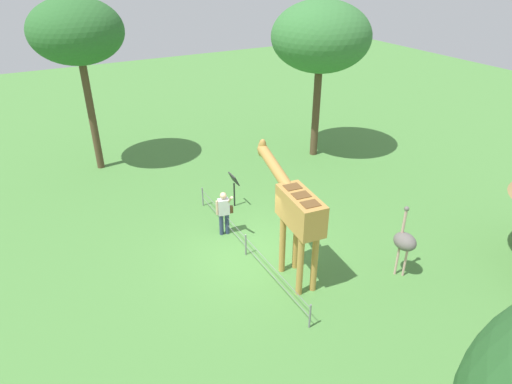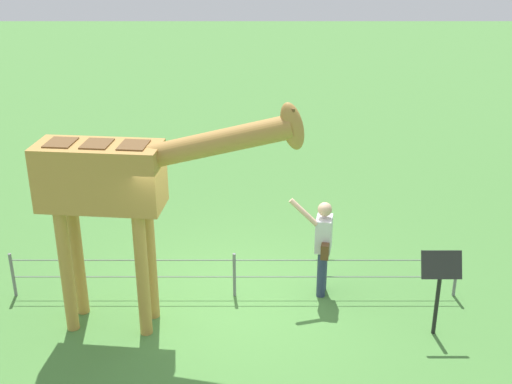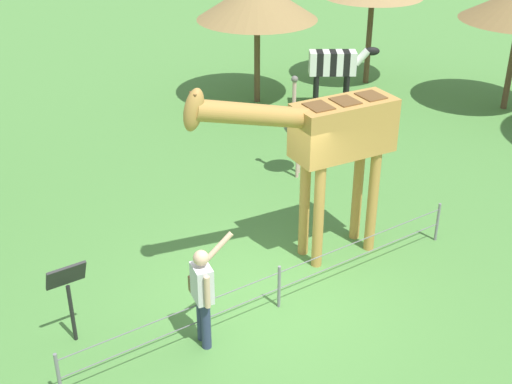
# 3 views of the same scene
# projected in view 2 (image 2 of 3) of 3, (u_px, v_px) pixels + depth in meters

# --- Properties ---
(ground_plane) EXTENTS (60.00, 60.00, 0.00)m
(ground_plane) POSITION_uv_depth(u_px,v_px,m) (237.00, 303.00, 10.28)
(ground_plane) COLOR #4C843D
(giraffe) EXTENTS (3.69, 0.87, 3.47)m
(giraffe) POSITION_uv_depth(u_px,v_px,m) (124.00, 185.00, 8.93)
(giraffe) COLOR #BC8942
(giraffe) RESTS_ON ground_plane
(visitor) EXTENTS (0.72, 0.59, 1.68)m
(visitor) POSITION_uv_depth(u_px,v_px,m) (325.00, 243.00, 10.21)
(visitor) COLOR navy
(visitor) RESTS_ON ground_plane
(info_sign) EXTENTS (0.56, 0.21, 1.32)m
(info_sign) POSITION_uv_depth(u_px,v_px,m) (443.00, 277.00, 9.17)
(info_sign) COLOR black
(info_sign) RESTS_ON ground_plane
(wire_fence) EXTENTS (7.05, 0.05, 0.75)m
(wire_fence) POSITION_uv_depth(u_px,v_px,m) (237.00, 273.00, 10.34)
(wire_fence) COLOR slate
(wire_fence) RESTS_ON ground_plane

